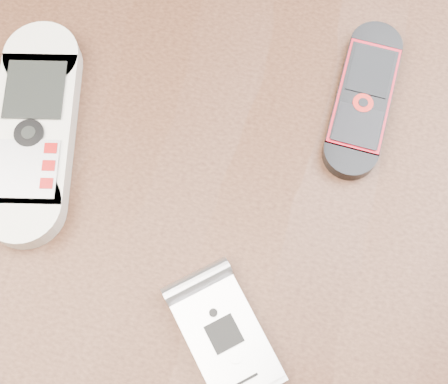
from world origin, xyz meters
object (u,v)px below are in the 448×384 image
at_px(nokia_white, 34,130).
at_px(nokia_black_red, 363,98).
at_px(table, 219,232).
at_px(motorola_razr, 226,339).

height_order(nokia_white, nokia_black_red, nokia_white).
relative_size(table, nokia_white, 6.67).
xyz_separation_m(table, nokia_white, (-0.15, 0.01, 0.12)).
bearing_deg(motorola_razr, nokia_white, 105.97).
bearing_deg(nokia_black_red, motorola_razr, -104.42).
bearing_deg(motorola_razr, nokia_black_red, 32.34).
height_order(table, nokia_white, nokia_white).
xyz_separation_m(nokia_black_red, motorola_razr, (-0.06, -0.20, 0.00)).
bearing_deg(table, motorola_razr, -73.04).
height_order(table, nokia_black_red, nokia_black_red).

